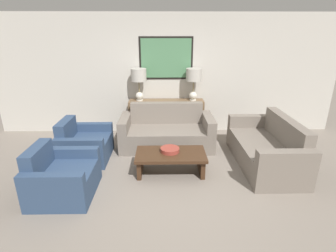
{
  "coord_description": "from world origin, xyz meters",
  "views": [
    {
      "loc": [
        -0.07,
        -3.46,
        2.27
      ],
      "look_at": [
        0.02,
        0.98,
        0.65
      ],
      "focal_mm": 28.0,
      "sensor_mm": 36.0,
      "label": 1
    }
  ],
  "objects_px": {
    "coffee_table": "(171,158)",
    "table_lamp_right": "(194,78)",
    "console_table": "(166,117)",
    "armchair_near_camera": "(62,178)",
    "armchair_near_back_wall": "(84,145)",
    "table_lamp_left": "(139,78)",
    "couch_by_side": "(267,149)",
    "decorative_bowl": "(170,150)",
    "couch_by_back_wall": "(167,133)"
  },
  "relations": [
    {
      "from": "armchair_near_back_wall",
      "to": "armchair_near_camera",
      "type": "relative_size",
      "value": 1.0
    },
    {
      "from": "table_lamp_left",
      "to": "couch_by_side",
      "type": "distance_m",
      "value": 2.98
    },
    {
      "from": "table_lamp_right",
      "to": "coffee_table",
      "type": "bearing_deg",
      "value": -106.87
    },
    {
      "from": "couch_by_side",
      "to": "armchair_near_camera",
      "type": "xyz_separation_m",
      "value": [
        -3.31,
        -0.87,
        -0.03
      ]
    },
    {
      "from": "console_table",
      "to": "couch_by_side",
      "type": "height_order",
      "value": "couch_by_side"
    },
    {
      "from": "couch_by_side",
      "to": "armchair_near_back_wall",
      "type": "height_order",
      "value": "couch_by_side"
    },
    {
      "from": "couch_by_side",
      "to": "armchair_near_back_wall",
      "type": "bearing_deg",
      "value": 175.06
    },
    {
      "from": "couch_by_back_wall",
      "to": "table_lamp_right",
      "type": "bearing_deg",
      "value": 49.22
    },
    {
      "from": "table_lamp_right",
      "to": "armchair_near_back_wall",
      "type": "distance_m",
      "value": 2.68
    },
    {
      "from": "coffee_table",
      "to": "table_lamp_right",
      "type": "bearing_deg",
      "value": 73.13
    },
    {
      "from": "table_lamp_right",
      "to": "couch_by_side",
      "type": "distance_m",
      "value": 2.16
    },
    {
      "from": "couch_by_side",
      "to": "armchair_near_back_wall",
      "type": "xyz_separation_m",
      "value": [
        -3.31,
        0.29,
        -0.03
      ]
    },
    {
      "from": "decorative_bowl",
      "to": "armchair_near_camera",
      "type": "relative_size",
      "value": 0.33
    },
    {
      "from": "table_lamp_left",
      "to": "decorative_bowl",
      "type": "height_order",
      "value": "table_lamp_left"
    },
    {
      "from": "table_lamp_right",
      "to": "armchair_near_back_wall",
      "type": "bearing_deg",
      "value": -150.15
    },
    {
      "from": "console_table",
      "to": "decorative_bowl",
      "type": "height_order",
      "value": "console_table"
    },
    {
      "from": "table_lamp_left",
      "to": "coffee_table",
      "type": "relative_size",
      "value": 0.61
    },
    {
      "from": "console_table",
      "to": "table_lamp_right",
      "type": "distance_m",
      "value": 1.08
    },
    {
      "from": "decorative_bowl",
      "to": "armchair_near_back_wall",
      "type": "relative_size",
      "value": 0.33
    },
    {
      "from": "table_lamp_right",
      "to": "armchair_near_back_wall",
      "type": "xyz_separation_m",
      "value": [
        -2.14,
        -1.23,
        -1.03
      ]
    },
    {
      "from": "coffee_table",
      "to": "armchair_near_back_wall",
      "type": "distance_m",
      "value": 1.7
    },
    {
      "from": "couch_by_back_wall",
      "to": "coffee_table",
      "type": "height_order",
      "value": "couch_by_back_wall"
    },
    {
      "from": "console_table",
      "to": "armchair_near_back_wall",
      "type": "relative_size",
      "value": 1.77
    },
    {
      "from": "console_table",
      "to": "armchair_near_camera",
      "type": "xyz_separation_m",
      "value": [
        -1.55,
        -2.38,
        -0.13
      ]
    },
    {
      "from": "couch_by_back_wall",
      "to": "armchair_near_back_wall",
      "type": "xyz_separation_m",
      "value": [
        -1.55,
        -0.54,
        -0.03
      ]
    },
    {
      "from": "console_table",
      "to": "armchair_near_camera",
      "type": "bearing_deg",
      "value": -122.98
    },
    {
      "from": "couch_by_side",
      "to": "decorative_bowl",
      "type": "distance_m",
      "value": 1.75
    },
    {
      "from": "table_lamp_left",
      "to": "armchair_near_camera",
      "type": "height_order",
      "value": "table_lamp_left"
    },
    {
      "from": "decorative_bowl",
      "to": "armchair_near_back_wall",
      "type": "height_order",
      "value": "armchair_near_back_wall"
    },
    {
      "from": "table_lamp_right",
      "to": "decorative_bowl",
      "type": "xyz_separation_m",
      "value": [
        -0.56,
        -1.75,
        -0.9
      ]
    },
    {
      "from": "table_lamp_right",
      "to": "coffee_table",
      "type": "xyz_separation_m",
      "value": [
        -0.55,
        -1.81,
        -1.03
      ]
    },
    {
      "from": "armchair_near_back_wall",
      "to": "table_lamp_right",
      "type": "bearing_deg",
      "value": 29.85
    },
    {
      "from": "armchair_near_camera",
      "to": "couch_by_back_wall",
      "type": "bearing_deg",
      "value": 47.53
    },
    {
      "from": "console_table",
      "to": "table_lamp_right",
      "type": "height_order",
      "value": "table_lamp_right"
    },
    {
      "from": "couch_by_side",
      "to": "armchair_near_camera",
      "type": "bearing_deg",
      "value": -165.35
    },
    {
      "from": "table_lamp_left",
      "to": "coffee_table",
      "type": "bearing_deg",
      "value": -70.26
    },
    {
      "from": "console_table",
      "to": "armchair_near_camera",
      "type": "distance_m",
      "value": 2.84
    },
    {
      "from": "decorative_bowl",
      "to": "armchair_near_back_wall",
      "type": "xyz_separation_m",
      "value": [
        -1.59,
        0.52,
        -0.14
      ]
    },
    {
      "from": "couch_by_side",
      "to": "coffee_table",
      "type": "distance_m",
      "value": 1.74
    },
    {
      "from": "console_table",
      "to": "decorative_bowl",
      "type": "bearing_deg",
      "value": -88.73
    },
    {
      "from": "table_lamp_right",
      "to": "couch_by_back_wall",
      "type": "height_order",
      "value": "table_lamp_right"
    },
    {
      "from": "table_lamp_right",
      "to": "armchair_near_camera",
      "type": "relative_size",
      "value": 0.74
    },
    {
      "from": "table_lamp_left",
      "to": "armchair_near_back_wall",
      "type": "bearing_deg",
      "value": -127.63
    },
    {
      "from": "coffee_table",
      "to": "decorative_bowl",
      "type": "bearing_deg",
      "value": 102.03
    },
    {
      "from": "decorative_bowl",
      "to": "armchair_near_camera",
      "type": "distance_m",
      "value": 1.71
    },
    {
      "from": "table_lamp_right",
      "to": "decorative_bowl",
      "type": "relative_size",
      "value": 2.23
    },
    {
      "from": "coffee_table",
      "to": "table_lamp_left",
      "type": "bearing_deg",
      "value": 109.74
    },
    {
      "from": "couch_by_back_wall",
      "to": "armchair_near_back_wall",
      "type": "height_order",
      "value": "couch_by_back_wall"
    },
    {
      "from": "table_lamp_right",
      "to": "couch_by_side",
      "type": "height_order",
      "value": "table_lamp_right"
    },
    {
      "from": "couch_by_side",
      "to": "armchair_near_back_wall",
      "type": "relative_size",
      "value": 1.97
    }
  ]
}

